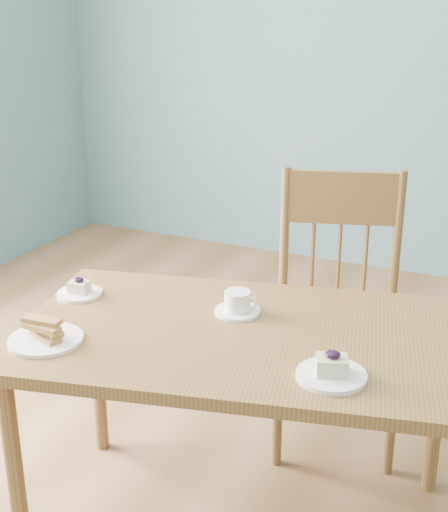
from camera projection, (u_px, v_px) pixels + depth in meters
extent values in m
cube|color=brown|center=(245.00, 337.00, 1.98)|extent=(1.39, 0.99, 0.04)
cylinder|color=brown|center=(16.00, 480.00, 1.93)|extent=(0.05, 0.05, 0.64)
cylinder|color=brown|center=(97.00, 370.00, 2.49)|extent=(0.05, 0.05, 0.64)
cylinder|color=brown|center=(438.00, 405.00, 2.27)|extent=(0.05, 0.05, 0.64)
cube|color=brown|center=(337.00, 326.00, 2.49)|extent=(0.55, 0.54, 0.04)
cylinder|color=brown|center=(278.00, 409.00, 2.43)|extent=(0.04, 0.04, 0.44)
cylinder|color=brown|center=(392.00, 418.00, 2.38)|extent=(0.04, 0.04, 0.44)
cylinder|color=brown|center=(283.00, 359.00, 2.77)|extent=(0.04, 0.04, 0.44)
cylinder|color=brown|center=(383.00, 365.00, 2.72)|extent=(0.04, 0.04, 0.44)
cylinder|color=brown|center=(284.00, 234.00, 2.60)|extent=(0.03, 0.03, 0.50)
cylinder|color=brown|center=(397.00, 238.00, 2.55)|extent=(0.03, 0.03, 0.50)
cube|color=brown|center=(343.00, 198.00, 2.53)|extent=(0.37, 0.14, 0.19)
cylinder|color=brown|center=(312.00, 261.00, 2.62)|extent=(0.01, 0.01, 0.30)
cylinder|color=brown|center=(339.00, 262.00, 2.61)|extent=(0.01, 0.01, 0.30)
cylinder|color=brown|center=(365.00, 263.00, 2.60)|extent=(0.01, 0.01, 0.30)
cylinder|color=white|center=(331.00, 375.00, 1.74)|extent=(0.17, 0.17, 0.01)
cube|color=beige|center=(332.00, 365.00, 1.73)|extent=(0.09, 0.08, 0.04)
ellipsoid|color=black|center=(333.00, 354.00, 1.72)|extent=(0.04, 0.04, 0.02)
sphere|color=black|center=(337.00, 355.00, 1.72)|extent=(0.02, 0.02, 0.02)
sphere|color=black|center=(330.00, 352.00, 1.73)|extent=(0.02, 0.02, 0.02)
sphere|color=black|center=(333.00, 357.00, 1.71)|extent=(0.02, 0.02, 0.02)
cylinder|color=white|center=(80.00, 293.00, 2.21)|extent=(0.14, 0.14, 0.01)
cube|color=beige|center=(79.00, 287.00, 2.20)|extent=(0.07, 0.06, 0.03)
ellipsoid|color=black|center=(79.00, 280.00, 2.19)|extent=(0.03, 0.03, 0.01)
sphere|color=black|center=(82.00, 280.00, 2.19)|extent=(0.01, 0.01, 0.01)
sphere|color=black|center=(78.00, 279.00, 2.20)|extent=(0.01, 0.01, 0.01)
sphere|color=black|center=(78.00, 281.00, 2.19)|extent=(0.01, 0.01, 0.01)
cylinder|color=white|center=(237.00, 311.00, 2.09)|extent=(0.14, 0.14, 0.01)
cylinder|color=white|center=(237.00, 301.00, 2.08)|extent=(0.08, 0.08, 0.06)
cylinder|color=olive|center=(238.00, 293.00, 2.07)|extent=(0.07, 0.07, 0.00)
torus|color=white|center=(250.00, 303.00, 2.06)|extent=(0.04, 0.01, 0.04)
cylinder|color=white|center=(46.00, 340.00, 1.92)|extent=(0.20, 0.20, 0.01)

